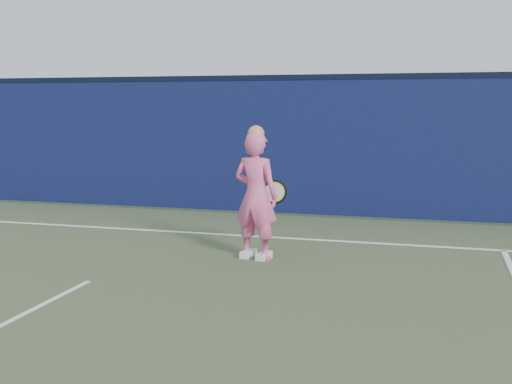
% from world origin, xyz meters
% --- Properties ---
extents(ground, '(80.00, 80.00, 0.00)m').
position_xyz_m(ground, '(0.00, 0.00, 0.00)').
color(ground, '#253A24').
rests_on(ground, ground).
extents(backstop_wall, '(24.00, 0.40, 2.50)m').
position_xyz_m(backstop_wall, '(0.00, 6.50, 1.25)').
color(backstop_wall, '#0C1339').
rests_on(backstop_wall, ground).
extents(wall_cap, '(24.00, 0.42, 0.10)m').
position_xyz_m(wall_cap, '(0.00, 6.50, 2.55)').
color(wall_cap, black).
rests_on(wall_cap, backstop_wall).
extents(player, '(0.69, 0.53, 1.78)m').
position_xyz_m(player, '(1.56, 2.64, 0.86)').
color(player, '#EE5C9A').
rests_on(player, ground).
extents(racket, '(0.64, 0.15, 0.34)m').
position_xyz_m(racket, '(1.67, 3.08, 0.84)').
color(racket, black).
rests_on(racket, ground).
extents(court_lines, '(11.00, 12.04, 0.01)m').
position_xyz_m(court_lines, '(0.00, -0.33, 0.01)').
color(court_lines, white).
rests_on(court_lines, court_surface).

